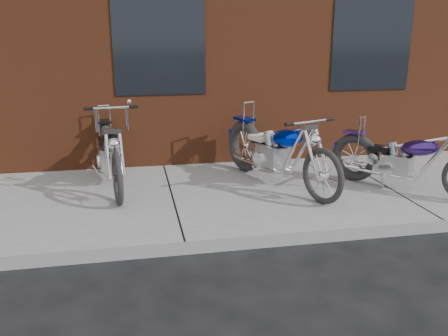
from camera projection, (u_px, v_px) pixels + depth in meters
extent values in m
plane|color=black|center=(185.00, 255.00, 4.93)|extent=(120.00, 120.00, 0.00)
cube|color=slate|center=(172.00, 200.00, 6.32)|extent=(22.00, 3.00, 0.15)
torus|color=black|center=(364.00, 159.00, 6.77)|extent=(0.55, 0.62, 0.70)
cube|color=gray|center=(407.00, 167.00, 6.39)|extent=(0.45, 0.47, 0.29)
ellipsoid|color=navy|center=(431.00, 150.00, 6.15)|extent=(0.53, 0.57, 0.30)
cube|color=black|center=(390.00, 150.00, 6.50)|extent=(0.35, 0.36, 0.06)
cylinder|color=silver|center=(371.00, 134.00, 6.62)|extent=(0.03, 0.03, 0.46)
cylinder|color=silver|center=(394.00, 171.00, 6.65)|extent=(0.59, 0.70, 0.05)
torus|color=black|center=(251.00, 148.00, 7.19)|extent=(0.42, 0.80, 0.80)
torus|color=black|center=(332.00, 179.00, 5.77)|extent=(0.32, 0.70, 0.72)
cube|color=gray|center=(280.00, 159.00, 6.61)|extent=(0.44, 0.52, 0.33)
ellipsoid|color=#001ED3|center=(295.00, 140.00, 6.27)|extent=(0.48, 0.67, 0.34)
cube|color=beige|center=(268.00, 140.00, 6.78)|extent=(0.36, 0.38, 0.07)
cylinder|color=silver|center=(325.00, 154.00, 5.81)|extent=(0.15, 0.32, 0.60)
cylinder|color=silver|center=(319.00, 123.00, 5.82)|extent=(0.58, 0.24, 0.03)
cylinder|color=silver|center=(255.00, 122.00, 7.00)|extent=(0.03, 0.03, 0.53)
cylinder|color=silver|center=(276.00, 164.00, 6.91)|extent=(0.40, 0.95, 0.05)
torus|color=black|center=(107.00, 149.00, 7.22)|extent=(0.24, 0.77, 0.76)
torus|color=black|center=(119.00, 182.00, 5.72)|extent=(0.16, 0.69, 0.68)
cube|color=gray|center=(111.00, 160.00, 6.60)|extent=(0.34, 0.45, 0.32)
ellipsoid|color=black|center=(112.00, 143.00, 6.25)|extent=(0.34, 0.61, 0.32)
cube|color=black|center=(108.00, 142.00, 6.80)|extent=(0.29, 0.32, 0.06)
cylinder|color=silver|center=(116.00, 157.00, 5.76)|extent=(0.08, 0.31, 0.57)
cylinder|color=silver|center=(112.00, 109.00, 5.73)|extent=(0.58, 0.10, 0.03)
cylinder|color=silver|center=(106.00, 124.00, 7.03)|extent=(0.03, 0.03, 0.51)
cylinder|color=silver|center=(119.00, 165.00, 6.89)|extent=(0.17, 0.95, 0.05)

